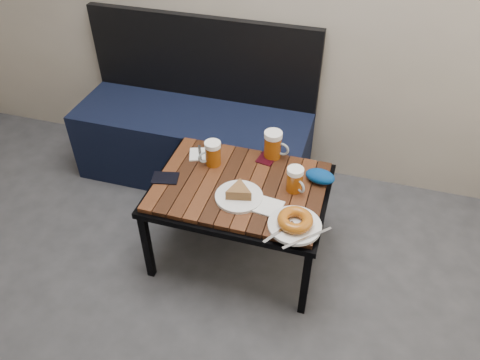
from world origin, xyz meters
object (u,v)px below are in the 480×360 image
(bench, at_px, (195,137))
(passport_burgundy, at_px, (267,158))
(beer_mug_left, at_px, (212,153))
(cafe_table, at_px, (240,191))
(plate_pie, at_px, (239,194))
(knit_pouch, at_px, (320,176))
(beer_mug_centre, at_px, (273,145))
(plate_bagel, at_px, (295,222))
(passport_navy, at_px, (165,178))
(beer_mug_right, at_px, (295,180))

(bench, xyz_separation_m, passport_burgundy, (0.54, -0.34, 0.20))
(beer_mug_left, bearing_deg, cafe_table, 109.17)
(plate_pie, bearing_deg, passport_burgundy, 80.75)
(beer_mug_left, distance_m, plate_pie, 0.29)
(knit_pouch, bearing_deg, beer_mug_centre, 153.73)
(plate_bagel, relative_size, passport_burgundy, 2.35)
(plate_pie, bearing_deg, bench, 125.98)
(bench, xyz_separation_m, plate_bagel, (0.77, -0.78, 0.23))
(cafe_table, distance_m, beer_mug_left, 0.24)
(passport_navy, bearing_deg, cafe_table, 87.00)
(beer_mug_centre, bearing_deg, plate_pie, -94.69)
(bench, height_order, beer_mug_left, bench)
(plate_pie, height_order, passport_navy, plate_pie)
(bench, distance_m, passport_burgundy, 0.67)
(beer_mug_right, distance_m, plate_bagel, 0.24)
(beer_mug_left, height_order, beer_mug_centre, beer_mug_centre)
(plate_pie, distance_m, passport_burgundy, 0.33)
(beer_mug_centre, height_order, knit_pouch, beer_mug_centre)
(passport_navy, bearing_deg, bench, 176.77)
(beer_mug_left, xyz_separation_m, plate_bagel, (0.48, -0.32, -0.04))
(plate_bagel, bearing_deg, cafe_table, 146.61)
(beer_mug_left, distance_m, passport_navy, 0.26)
(beer_mug_right, distance_m, passport_navy, 0.63)
(plate_pie, bearing_deg, beer_mug_centre, 77.74)
(beer_mug_centre, bearing_deg, bench, 158.16)
(cafe_table, relative_size, knit_pouch, 5.89)
(knit_pouch, bearing_deg, plate_pie, -146.69)
(beer_mug_centre, bearing_deg, passport_burgundy, -127.51)
(bench, relative_size, plate_bagel, 5.10)
(bench, relative_size, plate_pie, 6.32)
(plate_pie, distance_m, passport_navy, 0.38)
(beer_mug_left, distance_m, beer_mug_centre, 0.31)
(plate_pie, bearing_deg, beer_mug_left, 133.86)
(passport_burgundy, bearing_deg, passport_navy, -135.30)
(beer_mug_centre, distance_m, beer_mug_right, 0.27)
(passport_burgundy, bearing_deg, cafe_table, -97.23)
(beer_mug_right, xyz_separation_m, knit_pouch, (0.11, 0.10, -0.03))
(beer_mug_left, relative_size, knit_pouch, 0.91)
(plate_pie, bearing_deg, knit_pouch, 33.31)
(bench, xyz_separation_m, passport_navy, (0.10, -0.64, 0.20))
(plate_pie, distance_m, plate_bagel, 0.30)
(passport_burgundy, bearing_deg, plate_bagel, -51.91)
(plate_pie, bearing_deg, beer_mug_right, 28.45)
(plate_bagel, bearing_deg, beer_mug_left, 146.74)
(beer_mug_right, bearing_deg, passport_navy, -129.61)
(plate_bagel, xyz_separation_m, passport_navy, (-0.66, 0.14, -0.02))
(cafe_table, bearing_deg, plate_pie, -76.45)
(cafe_table, bearing_deg, knit_pouch, 19.92)
(knit_pouch, bearing_deg, bench, 151.57)
(cafe_table, height_order, beer_mug_left, beer_mug_left)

